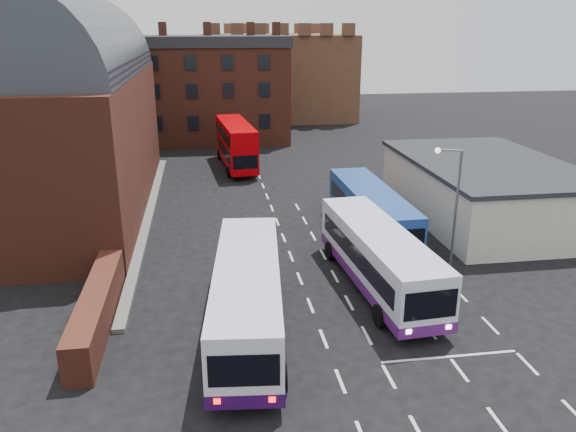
{
  "coord_description": "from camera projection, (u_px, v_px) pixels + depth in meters",
  "views": [
    {
      "loc": [
        -4.87,
        -22.41,
        13.41
      ],
      "look_at": [
        0.0,
        10.0,
        2.2
      ],
      "focal_mm": 35.0,
      "sensor_mm": 36.0,
      "label": 1
    }
  ],
  "objects": [
    {
      "name": "pedestrian_beige",
      "position": [
        213.0,
        340.0,
        23.82
      ],
      "size": [
        0.78,
        0.66,
        1.44
      ],
      "primitive_type": "imported",
      "rotation": [
        0.0,
        0.0,
        3.32
      ],
      "color": "gray",
      "rests_on": "ground"
    },
    {
      "name": "castle_keep",
      "position": [
        273.0,
        75.0,
        86.65
      ],
      "size": [
        22.0,
        22.0,
        12.0
      ],
      "primitive_type": "cube",
      "color": "brown",
      "rests_on": "ground"
    },
    {
      "name": "bus_red_double",
      "position": [
        236.0,
        144.0,
        54.72
      ],
      "size": [
        3.52,
        11.27,
        4.44
      ],
      "rotation": [
        0.0,
        0.0,
        3.23
      ],
      "color": "#C10004",
      "rests_on": "ground"
    },
    {
      "name": "forecourt_wall",
      "position": [
        97.0,
        308.0,
        26.14
      ],
      "size": [
        1.2,
        10.0,
        1.8
      ],
      "primitive_type": "cube",
      "color": "#602B1E",
      "rests_on": "ground"
    },
    {
      "name": "brick_terrace",
      "position": [
        193.0,
        95.0,
        66.41
      ],
      "size": [
        22.0,
        10.0,
        11.0
      ],
      "primitive_type": "cube",
      "color": "brown",
      "rests_on": "ground"
    },
    {
      "name": "street_lamp",
      "position": [
        452.0,
        200.0,
        30.66
      ],
      "size": [
        1.37,
        0.7,
        7.18
      ],
      "rotation": [
        0.0,
        0.0,
        -0.39
      ],
      "color": "#505255",
      "rests_on": "ground"
    },
    {
      "name": "railway_station",
      "position": [
        56.0,
        108.0,
        40.99
      ],
      "size": [
        12.0,
        28.0,
        16.0
      ],
      "color": "#602B1E",
      "rests_on": "ground"
    },
    {
      "name": "pedestrian_red",
      "position": [
        218.0,
        343.0,
        23.37
      ],
      "size": [
        0.73,
        0.65,
        1.68
      ],
      "primitive_type": "imported",
      "rotation": [
        0.0,
        0.0,
        3.65
      ],
      "color": "#9B030D",
      "rests_on": "ground"
    },
    {
      "name": "bus_blue",
      "position": [
        371.0,
        210.0,
        36.7
      ],
      "size": [
        3.16,
        11.99,
        3.26
      ],
      "rotation": [
        0.0,
        0.0,
        3.16
      ],
      "color": "navy",
      "rests_on": "ground"
    },
    {
      "name": "bus_white_outbound",
      "position": [
        247.0,
        293.0,
        25.18
      ],
      "size": [
        4.09,
        12.67,
        3.4
      ],
      "rotation": [
        0.0,
        0.0,
        -0.1
      ],
      "color": "silver",
      "rests_on": "ground"
    },
    {
      "name": "ground",
      "position": [
        320.0,
        330.0,
        25.99
      ],
      "size": [
        180.0,
        180.0,
        0.0
      ],
      "primitive_type": "plane",
      "color": "black"
    },
    {
      "name": "cream_building",
      "position": [
        485.0,
        189.0,
        40.5
      ],
      "size": [
        10.4,
        16.4,
        4.25
      ],
      "color": "beige",
      "rests_on": "ground"
    },
    {
      "name": "bus_white_inbound",
      "position": [
        379.0,
        254.0,
        29.51
      ],
      "size": [
        3.69,
        12.24,
        3.29
      ],
      "rotation": [
        0.0,
        0.0,
        3.21
      ],
      "color": "silver",
      "rests_on": "ground"
    }
  ]
}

